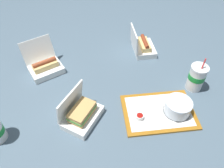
# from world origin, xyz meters

# --- Properties ---
(ground_plane) EXTENTS (3.20, 3.20, 0.00)m
(ground_plane) POSITION_xyz_m (0.00, 0.00, 0.00)
(ground_plane) COLOR #4C6070
(food_tray) EXTENTS (0.40, 0.31, 0.01)m
(food_tray) POSITION_xyz_m (0.25, -0.20, 0.01)
(food_tray) COLOR #A56619
(food_tray) RESTS_ON ground_plane
(cake_container) EXTENTS (0.14, 0.14, 0.08)m
(cake_container) POSITION_xyz_m (0.34, -0.20, 0.05)
(cake_container) COLOR black
(cake_container) RESTS_ON food_tray
(ketchup_cup) EXTENTS (0.04, 0.04, 0.02)m
(ketchup_cup) POSITION_xyz_m (0.14, -0.25, 0.03)
(ketchup_cup) COLOR white
(ketchup_cup) RESTS_ON food_tray
(napkin_stack) EXTENTS (0.10, 0.10, 0.00)m
(napkin_stack) POSITION_xyz_m (0.27, -0.25, 0.02)
(napkin_stack) COLOR white
(napkin_stack) RESTS_ON food_tray
(plastic_fork) EXTENTS (0.11, 0.05, 0.00)m
(plastic_fork) POSITION_xyz_m (0.17, -0.16, 0.02)
(plastic_fork) COLOR white
(plastic_fork) RESTS_ON food_tray
(clamshell_hotdog_back) EXTENTS (0.18, 0.21, 0.17)m
(clamshell_hotdog_back) POSITION_xyz_m (0.20, 0.32, 0.04)
(clamshell_hotdog_back) COLOR white
(clamshell_hotdog_back) RESTS_ON ground_plane
(clamshell_sandwich_left) EXTENTS (0.22, 0.25, 0.18)m
(clamshell_sandwich_left) POSITION_xyz_m (-0.15, -0.25, 0.04)
(clamshell_sandwich_left) COLOR white
(clamshell_sandwich_left) RESTS_ON ground_plane
(clamshell_hotdog_right) EXTENTS (0.27, 0.27, 0.18)m
(clamshell_hotdog_right) POSITION_xyz_m (-0.42, 0.10, 0.04)
(clamshell_hotdog_right) COLOR white
(clamshell_hotdog_right) RESTS_ON ground_plane
(soda_cup_center) EXTENTS (0.10, 0.10, 0.22)m
(soda_cup_center) POSITION_xyz_m (0.47, -0.01, 0.08)
(soda_cup_center) COLOR white
(soda_cup_center) RESTS_ON ground_plane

